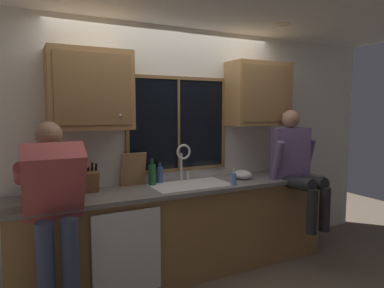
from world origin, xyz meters
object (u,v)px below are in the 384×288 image
knife_block (91,181)px  bottle_tall_clear (152,174)px  person_sitting_on_counter (296,162)px  soap_dispenser (233,179)px  cutting_board (133,169)px  mixing_bowl (243,175)px  bottle_green_glass (160,174)px  person_standing (54,204)px

knife_block → bottle_tall_clear: knife_block is taller
person_sitting_on_counter → soap_dispenser: 0.79m
person_sitting_on_counter → bottle_tall_clear: size_ratio=4.63×
cutting_board → mixing_bowl: 1.20m
mixing_bowl → bottle_green_glass: bottle_green_glass is taller
person_sitting_on_counter → mixing_bowl: person_sitting_on_counter is taller
cutting_board → soap_dispenser: (0.92, -0.42, -0.10)m
person_sitting_on_counter → bottle_green_glass: (-1.41, 0.50, -0.09)m
person_standing → bottle_tall_clear: size_ratio=5.85×
person_standing → bottle_green_glass: bearing=27.2°
person_standing → knife_block: (0.37, 0.46, 0.06)m
person_sitting_on_counter → cutting_board: person_sitting_on_counter is taller
cutting_board → soap_dispenser: cutting_board is taller
person_standing → cutting_board: (0.80, 0.55, 0.12)m
person_standing → bottle_green_glass: 1.23m
person_standing → bottle_tall_clear: bearing=26.9°
person_sitting_on_counter → bottle_tall_clear: (-1.52, 0.44, -0.07)m
person_standing → mixing_bowl: bearing=9.4°
bottle_green_glass → person_standing: bearing=-152.8°
soap_dispenser → bottle_tall_clear: bottle_tall_clear is taller
soap_dispenser → bottle_tall_clear: bearing=153.2°
knife_block → cutting_board: size_ratio=0.94×
person_standing → mixing_bowl: size_ratio=7.57×
person_sitting_on_counter → soap_dispenser: bearing=175.4°
knife_block → cutting_board: 0.44m
bottle_green_glass → soap_dispenser: bearing=-34.6°
knife_block → bottle_green_glass: knife_block is taller
person_standing → mixing_bowl: person_standing is taller
mixing_bowl → bottle_tall_clear: size_ratio=0.77×
person_sitting_on_counter → cutting_board: size_ratio=3.68×
bottle_green_glass → mixing_bowl: bearing=-14.7°
cutting_board → soap_dispenser: bearing=-24.6°
soap_dispenser → bottle_green_glass: bottle_green_glass is taller
person_standing → cutting_board: bearing=34.3°
knife_block → cutting_board: cutting_board is taller
mixing_bowl → person_standing: bearing=-170.6°
person_standing → bottle_green_glass: (1.09, 0.56, 0.04)m
cutting_board → bottle_green_glass: (0.29, 0.01, -0.08)m
person_standing → cutting_board: person_standing is taller
mixing_bowl → bottle_green_glass: (-0.89, 0.23, 0.04)m
person_sitting_on_counter → cutting_board: (-1.70, 0.48, -0.02)m
mixing_bowl → bottle_green_glass: 0.92m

